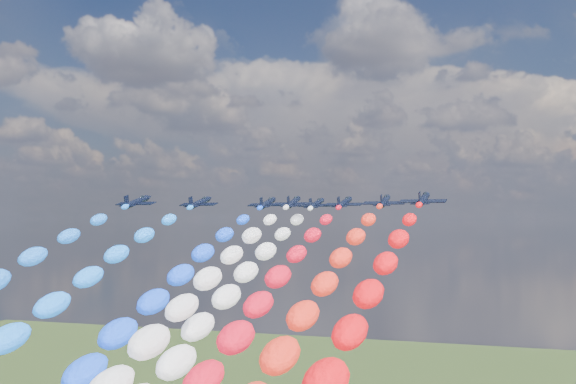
% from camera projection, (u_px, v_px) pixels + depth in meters
% --- Properties ---
extents(jet_0, '(8.33, 11.28, 4.86)m').
position_uv_depth(jet_0, '(137.00, 202.00, 151.36)').
color(jet_0, black).
extents(jet_1, '(8.55, 11.43, 4.86)m').
position_uv_depth(jet_1, '(200.00, 203.00, 159.63)').
color(jet_1, black).
extents(jet_2, '(8.29, 11.25, 4.86)m').
position_uv_depth(jet_2, '(267.00, 203.00, 164.12)').
color(jet_2, black).
extents(trail_2, '(6.10, 123.72, 54.14)m').
position_uv_depth(trail_2, '(102.00, 376.00, 103.60)').
color(trail_2, blue).
extents(jet_3, '(8.80, 11.61, 4.86)m').
position_uv_depth(jet_3, '(293.00, 202.00, 156.32)').
color(jet_3, black).
extents(jet_4, '(8.54, 11.42, 4.86)m').
position_uv_depth(jet_4, '(316.00, 204.00, 170.89)').
color(jet_4, black).
extents(trail_4, '(6.10, 123.72, 54.14)m').
position_uv_depth(trail_4, '(188.00, 367.00, 110.37)').
color(trail_4, silver).
extents(jet_5, '(8.55, 11.43, 4.86)m').
position_uv_depth(jet_5, '(344.00, 203.00, 160.08)').
color(jet_5, black).
extents(trail_5, '(6.10, 123.72, 54.14)m').
position_uv_depth(trail_5, '(219.00, 383.00, 99.56)').
color(trail_5, red).
extents(jet_6, '(8.65, 11.50, 4.86)m').
position_uv_depth(jet_6, '(385.00, 201.00, 146.78)').
color(jet_6, black).
extents(jet_7, '(8.08, 11.10, 4.86)m').
position_uv_depth(jet_7, '(423.00, 199.00, 132.21)').
color(jet_7, black).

